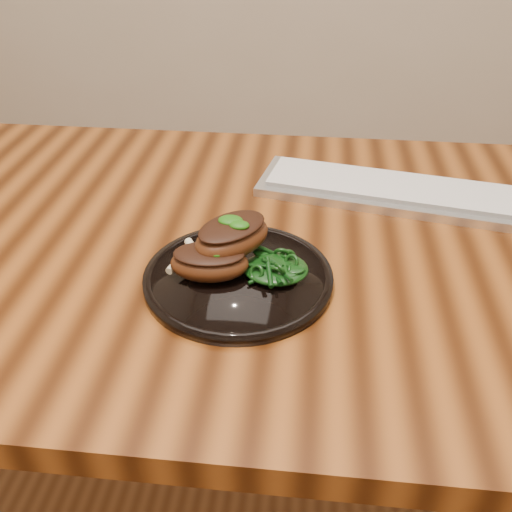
{
  "coord_description": "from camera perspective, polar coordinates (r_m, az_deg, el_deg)",
  "views": [
    {
      "loc": [
        0.04,
        -0.72,
        1.21
      ],
      "look_at": [
        -0.02,
        -0.1,
        0.78
      ],
      "focal_mm": 40.0,
      "sensor_mm": 36.0,
      "label": 1
    }
  ],
  "objects": [
    {
      "name": "keyboard",
      "position": [
        1.0,
        13.76,
        6.34
      ],
      "size": [
        0.48,
        0.22,
        0.02
      ],
      "color": "silver",
      "rests_on": "desk"
    },
    {
      "name": "herb_smear",
      "position": [
        0.81,
        -3.51,
        0.78
      ],
      "size": [
        0.09,
        0.06,
        0.01
      ],
      "primitive_type": "ellipsoid",
      "color": "#0E4307",
      "rests_on": "plate"
    },
    {
      "name": "plate",
      "position": [
        0.76,
        -1.78,
        -2.15
      ],
      "size": [
        0.25,
        0.25,
        0.02
      ],
      "color": "black",
      "rests_on": "desk"
    },
    {
      "name": "greens_heap",
      "position": [
        0.75,
        2.0,
        -0.9
      ],
      "size": [
        0.09,
        0.08,
        0.03
      ],
      "color": "black",
      "rests_on": "plate"
    },
    {
      "name": "desk",
      "position": [
        0.91,
        2.2,
        -2.59
      ],
      "size": [
        1.6,
        0.8,
        0.75
      ],
      "color": "#351706",
      "rests_on": "ground"
    },
    {
      "name": "lamb_chop_back",
      "position": [
        0.76,
        -2.46,
        2.05
      ],
      "size": [
        0.13,
        0.13,
        0.05
      ],
      "color": "#49220E",
      "rests_on": "plate"
    },
    {
      "name": "lamb_chop_front",
      "position": [
        0.74,
        -4.72,
        -0.55
      ],
      "size": [
        0.11,
        0.07,
        0.05
      ],
      "color": "#49220E",
      "rests_on": "plate"
    }
  ]
}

